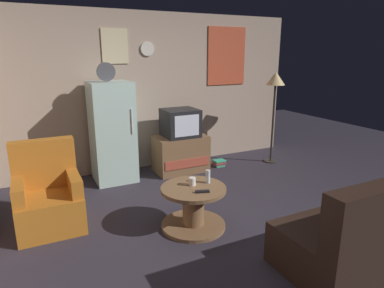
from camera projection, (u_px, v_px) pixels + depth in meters
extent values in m
plane|color=#2D2833|center=(230.00, 226.00, 3.78)|extent=(12.00, 12.00, 0.00)
cube|color=tan|center=(152.00, 92.00, 5.57)|extent=(5.20, 0.10, 2.53)
cube|color=#C64C2D|center=(227.00, 56.00, 5.96)|extent=(0.76, 0.02, 1.00)
cube|color=beige|center=(115.00, 46.00, 5.07)|extent=(0.40, 0.02, 0.52)
cylinder|color=silver|center=(147.00, 49.00, 5.30)|extent=(0.22, 0.03, 0.22)
cube|color=silver|center=(112.00, 132.00, 5.00)|extent=(0.60, 0.60, 1.50)
cylinder|color=silver|center=(132.00, 121.00, 4.78)|extent=(0.02, 0.02, 0.36)
cylinder|color=#4C4C51|center=(106.00, 72.00, 4.67)|extent=(0.26, 0.04, 0.26)
cube|color=brown|center=(181.00, 154.00, 5.49)|extent=(0.84, 0.52, 0.59)
cube|color=#AD4733|center=(188.00, 163.00, 5.28)|extent=(0.76, 0.01, 0.14)
cube|color=black|center=(180.00, 123.00, 5.35)|extent=(0.54, 0.50, 0.44)
cube|color=silver|center=(187.00, 126.00, 5.14)|extent=(0.41, 0.01, 0.33)
cylinder|color=#332D28|center=(270.00, 161.00, 6.04)|extent=(0.24, 0.24, 0.02)
cylinder|color=#332D28|center=(273.00, 124.00, 5.86)|extent=(0.04, 0.04, 1.40)
cone|color=#F2D18C|center=(276.00, 78.00, 5.65)|extent=(0.32, 0.32, 0.22)
cylinder|color=brown|center=(193.00, 225.00, 3.77)|extent=(0.72, 0.72, 0.04)
cylinder|color=brown|center=(193.00, 207.00, 3.72)|extent=(0.24, 0.24, 0.44)
cylinder|color=brown|center=(193.00, 189.00, 3.66)|extent=(0.72, 0.72, 0.04)
cylinder|color=silver|center=(208.00, 177.00, 3.76)|extent=(0.05, 0.05, 0.15)
cylinder|color=silver|center=(192.00, 181.00, 3.69)|extent=(0.08, 0.08, 0.09)
cube|color=black|center=(202.00, 191.00, 3.51)|extent=(0.16, 0.09, 0.02)
cube|color=#B2661E|center=(50.00, 211.00, 3.71)|extent=(0.68, 0.68, 0.40)
cube|color=#B2661E|center=(44.00, 163.00, 3.80)|extent=(0.68, 0.16, 0.56)
cube|color=#B2661E|center=(18.00, 191.00, 3.51)|extent=(0.12, 0.60, 0.20)
cube|color=#B2661E|center=(74.00, 182.00, 3.75)|extent=(0.12, 0.60, 0.20)
cube|color=black|center=(364.00, 240.00, 3.14)|extent=(1.70, 0.80, 0.40)
cube|color=#3CB26E|center=(219.00, 165.00, 5.79)|extent=(0.16, 0.13, 0.03)
cube|color=#69356D|center=(219.00, 164.00, 5.78)|extent=(0.20, 0.13, 0.02)
cube|color=brown|center=(219.00, 163.00, 5.77)|extent=(0.19, 0.14, 0.02)
cube|color=#C15335|center=(219.00, 162.00, 5.77)|extent=(0.18, 0.13, 0.02)
cube|color=#33AC82|center=(219.00, 161.00, 5.76)|extent=(0.19, 0.16, 0.02)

